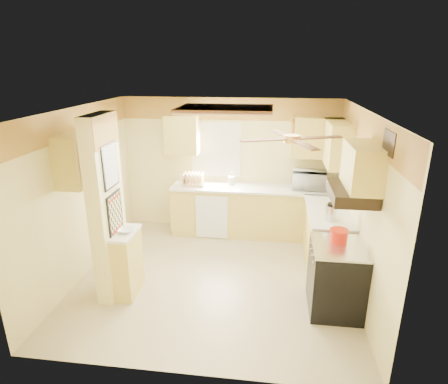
# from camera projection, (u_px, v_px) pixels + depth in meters

# --- Properties ---
(floor) EXTENTS (4.00, 4.00, 0.00)m
(floor) POSITION_uv_depth(u_px,v_px,m) (215.00, 277.00, 5.69)
(floor) COLOR tan
(floor) RESTS_ON ground
(ceiling) EXTENTS (4.00, 4.00, 0.00)m
(ceiling) POSITION_uv_depth(u_px,v_px,m) (213.00, 110.00, 4.88)
(ceiling) COLOR white
(ceiling) RESTS_ON wall_back
(wall_back) EXTENTS (4.00, 0.00, 4.00)m
(wall_back) POSITION_uv_depth(u_px,v_px,m) (229.00, 165.00, 7.06)
(wall_back) COLOR #E9DA8E
(wall_back) RESTS_ON floor
(wall_front) EXTENTS (4.00, 0.00, 4.00)m
(wall_front) POSITION_uv_depth(u_px,v_px,m) (183.00, 269.00, 3.50)
(wall_front) COLOR #E9DA8E
(wall_front) RESTS_ON floor
(wall_left) EXTENTS (0.00, 3.80, 3.80)m
(wall_left) POSITION_uv_depth(u_px,v_px,m) (80.00, 194.00, 5.53)
(wall_left) COLOR #E9DA8E
(wall_left) RESTS_ON floor
(wall_right) EXTENTS (0.00, 3.80, 3.80)m
(wall_right) POSITION_uv_depth(u_px,v_px,m) (360.00, 206.00, 5.04)
(wall_right) COLOR #E9DA8E
(wall_right) RESTS_ON floor
(wallpaper_border) EXTENTS (4.00, 0.02, 0.40)m
(wallpaper_border) POSITION_uv_depth(u_px,v_px,m) (230.00, 109.00, 6.70)
(wallpaper_border) COLOR gold
(wallpaper_border) RESTS_ON wall_back
(partition_column) EXTENTS (0.20, 0.70, 2.50)m
(partition_column) POSITION_uv_depth(u_px,v_px,m) (107.00, 210.00, 4.93)
(partition_column) COLOR #E9DA8E
(partition_column) RESTS_ON floor
(partition_ledge) EXTENTS (0.25, 0.55, 0.90)m
(partition_ledge) POSITION_uv_depth(u_px,v_px,m) (128.00, 264.00, 5.16)
(partition_ledge) COLOR #D7C554
(partition_ledge) RESTS_ON floor
(ledge_top) EXTENTS (0.28, 0.58, 0.04)m
(ledge_top) POSITION_uv_depth(u_px,v_px,m) (125.00, 233.00, 5.01)
(ledge_top) COLOR silver
(ledge_top) RESTS_ON partition_ledge
(lower_cabinets_back) EXTENTS (3.00, 0.60, 0.90)m
(lower_cabinets_back) POSITION_uv_depth(u_px,v_px,m) (254.00, 212.00, 6.98)
(lower_cabinets_back) COLOR #D7C554
(lower_cabinets_back) RESTS_ON floor
(lower_cabinets_right) EXTENTS (0.60, 1.40, 0.90)m
(lower_cabinets_right) POSITION_uv_depth(u_px,v_px,m) (327.00, 239.00, 5.90)
(lower_cabinets_right) COLOR #D7C554
(lower_cabinets_right) RESTS_ON floor
(countertop_back) EXTENTS (3.04, 0.64, 0.04)m
(countertop_back) POSITION_uv_depth(u_px,v_px,m) (255.00, 188.00, 6.82)
(countertop_back) COLOR silver
(countertop_back) RESTS_ON lower_cabinets_back
(countertop_right) EXTENTS (0.64, 1.44, 0.04)m
(countertop_right) POSITION_uv_depth(u_px,v_px,m) (329.00, 211.00, 5.75)
(countertop_right) COLOR silver
(countertop_right) RESTS_ON lower_cabinets_right
(dishwasher_panel) EXTENTS (0.58, 0.02, 0.80)m
(dishwasher_panel) POSITION_uv_depth(u_px,v_px,m) (212.00, 217.00, 6.79)
(dishwasher_panel) COLOR white
(dishwasher_panel) RESTS_ON lower_cabinets_back
(window) EXTENTS (0.92, 0.02, 1.02)m
(window) POSITION_uv_depth(u_px,v_px,m) (216.00, 150.00, 6.98)
(window) COLOR white
(window) RESTS_ON wall_back
(upper_cab_back_left) EXTENTS (0.60, 0.35, 0.70)m
(upper_cab_back_left) POSITION_uv_depth(u_px,v_px,m) (182.00, 134.00, 6.81)
(upper_cab_back_left) COLOR #D7C554
(upper_cab_back_left) RESTS_ON wall_back
(upper_cab_back_right) EXTENTS (0.90, 0.35, 0.70)m
(upper_cab_back_right) POSITION_uv_depth(u_px,v_px,m) (317.00, 138.00, 6.52)
(upper_cab_back_right) COLOR #D7C554
(upper_cab_back_right) RESTS_ON wall_back
(upper_cab_right) EXTENTS (0.35, 1.00, 0.70)m
(upper_cab_right) POSITION_uv_depth(u_px,v_px,m) (337.00, 144.00, 6.04)
(upper_cab_right) COLOR #D7C554
(upper_cab_right) RESTS_ON wall_right
(upper_cab_left_wall) EXTENTS (0.35, 0.75, 0.70)m
(upper_cab_left_wall) POSITION_uv_depth(u_px,v_px,m) (78.00, 159.00, 5.07)
(upper_cab_left_wall) COLOR #D7C554
(upper_cab_left_wall) RESTS_ON wall_left
(upper_cab_over_stove) EXTENTS (0.35, 0.76, 0.52)m
(upper_cab_over_stove) POSITION_uv_depth(u_px,v_px,m) (362.00, 166.00, 4.32)
(upper_cab_over_stove) COLOR #D7C554
(upper_cab_over_stove) RESTS_ON wall_right
(stove) EXTENTS (0.68, 0.77, 0.92)m
(stove) POSITION_uv_depth(u_px,v_px,m) (336.00, 278.00, 4.82)
(stove) COLOR black
(stove) RESTS_ON floor
(range_hood) EXTENTS (0.50, 0.76, 0.14)m
(range_hood) POSITION_uv_depth(u_px,v_px,m) (351.00, 193.00, 4.44)
(range_hood) COLOR black
(range_hood) RESTS_ON upper_cab_over_stove
(poster_menu) EXTENTS (0.02, 0.42, 0.57)m
(poster_menu) POSITION_uv_depth(u_px,v_px,m) (110.00, 166.00, 4.72)
(poster_menu) COLOR black
(poster_menu) RESTS_ON partition_column
(poster_nashville) EXTENTS (0.02, 0.42, 0.57)m
(poster_nashville) POSITION_uv_depth(u_px,v_px,m) (115.00, 214.00, 4.93)
(poster_nashville) COLOR black
(poster_nashville) RESTS_ON partition_column
(ceiling_light_panel) EXTENTS (1.35, 0.95, 0.06)m
(ceiling_light_panel) POSITION_uv_depth(u_px,v_px,m) (226.00, 109.00, 5.35)
(ceiling_light_panel) COLOR brown
(ceiling_light_panel) RESTS_ON ceiling
(ceiling_fan) EXTENTS (1.15, 1.15, 0.26)m
(ceiling_fan) POSITION_uv_depth(u_px,v_px,m) (292.00, 138.00, 4.17)
(ceiling_fan) COLOR gold
(ceiling_fan) RESTS_ON ceiling
(vent_grate) EXTENTS (0.02, 0.40, 0.25)m
(vent_grate) POSITION_uv_depth(u_px,v_px,m) (389.00, 143.00, 3.86)
(vent_grate) COLOR black
(vent_grate) RESTS_ON wall_right
(microwave) EXTENTS (0.61, 0.44, 0.32)m
(microwave) POSITION_uv_depth(u_px,v_px,m) (309.00, 180.00, 6.68)
(microwave) COLOR white
(microwave) RESTS_ON countertop_back
(bowl) EXTENTS (0.20, 0.20, 0.05)m
(bowl) POSITION_uv_depth(u_px,v_px,m) (126.00, 231.00, 4.99)
(bowl) COLOR white
(bowl) RESTS_ON ledge_top
(dutch_oven) EXTENTS (0.24, 0.24, 0.16)m
(dutch_oven) POSITION_uv_depth(u_px,v_px,m) (339.00, 235.00, 4.78)
(dutch_oven) COLOR red
(dutch_oven) RESTS_ON stove
(kettle) EXTENTS (0.17, 0.17, 0.26)m
(kettle) POSITION_uv_depth(u_px,v_px,m) (331.00, 212.00, 5.34)
(kettle) COLOR silver
(kettle) RESTS_ON countertop_right
(dish_rack) EXTENTS (0.42, 0.33, 0.23)m
(dish_rack) POSITION_uv_depth(u_px,v_px,m) (193.00, 181.00, 6.91)
(dish_rack) COLOR tan
(dish_rack) RESTS_ON countertop_back
(utensil_crock) EXTENTS (0.12, 0.12, 0.24)m
(utensil_crock) POSITION_uv_depth(u_px,v_px,m) (232.00, 180.00, 6.95)
(utensil_crock) COLOR white
(utensil_crock) RESTS_ON countertop_back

